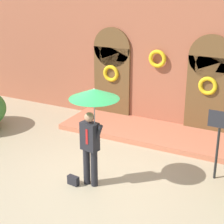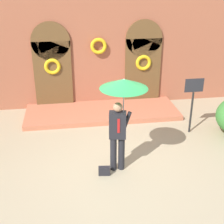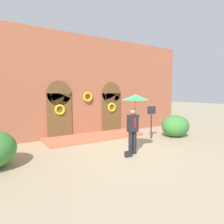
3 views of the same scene
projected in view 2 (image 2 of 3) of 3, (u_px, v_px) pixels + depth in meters
ground_plane at (117, 163)px, 8.06m from camera, size 80.00×80.00×0.00m
building_facade at (97, 30)px, 10.70m from camera, size 14.00×2.30×5.60m
person_with_umbrella at (122, 98)px, 7.06m from camera, size 1.10×1.10×2.36m
handbag at (104, 171)px, 7.56m from camera, size 0.29×0.15×0.22m
sign_post at (193, 97)px, 9.15m from camera, size 0.56×0.06×1.72m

